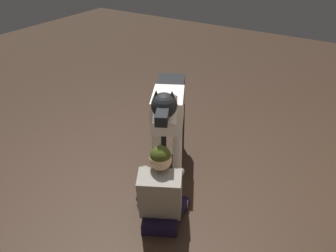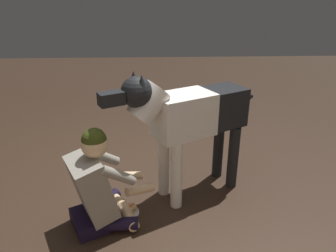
% 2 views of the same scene
% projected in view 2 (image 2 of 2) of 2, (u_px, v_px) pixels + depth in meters
% --- Properties ---
extents(ground_plane, '(13.58, 13.58, 0.00)m').
position_uv_depth(ground_plane, '(157.00, 189.00, 3.18)').
color(ground_plane, '#342419').
extents(person_sitting_on_floor, '(0.75, 0.63, 0.87)m').
position_uv_depth(person_sitting_on_floor, '(98.00, 187.00, 2.59)').
color(person_sitting_on_floor, black).
rests_on(person_sitting_on_floor, ground).
extents(large_dog, '(1.40, 0.81, 1.25)m').
position_uv_depth(large_dog, '(190.00, 117.00, 2.82)').
color(large_dog, white).
rests_on(large_dog, ground).
extents(hot_dog_on_plate, '(0.21, 0.21, 0.06)m').
position_uv_depth(hot_dog_on_plate, '(128.00, 211.00, 2.83)').
color(hot_dog_on_plate, white).
rests_on(hot_dog_on_plate, ground).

